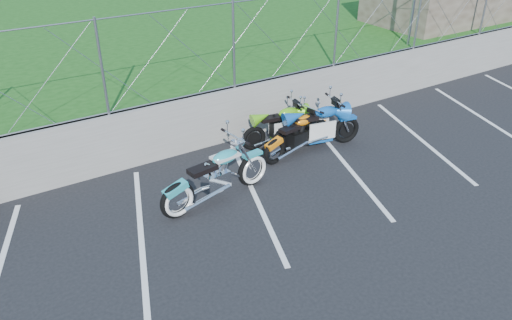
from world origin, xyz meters
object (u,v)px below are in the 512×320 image
cruiser_turquoise (218,177)px  naked_orange (298,136)px  sportbike_green (282,127)px  sportbike_blue (318,128)px

cruiser_turquoise → naked_orange: bearing=8.7°
cruiser_turquoise → naked_orange: 2.60m
cruiser_turquoise → sportbike_green: 2.78m
sportbike_green → sportbike_blue: size_ratio=0.89×
naked_orange → sportbike_blue: bearing=-12.1°
cruiser_turquoise → sportbike_blue: cruiser_turquoise is taller
naked_orange → sportbike_green: size_ratio=1.03×
naked_orange → cruiser_turquoise: bearing=-173.4°
sportbike_blue → sportbike_green: bearing=145.6°
sportbike_green → sportbike_blue: (0.60, -0.61, 0.06)m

